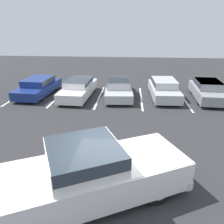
# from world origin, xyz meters

# --- Properties ---
(ground_plane) EXTENTS (60.00, 60.00, 0.00)m
(ground_plane) POSITION_xyz_m (0.00, 0.00, 0.00)
(ground_plane) COLOR #2D2D30
(stall_stripe_a) EXTENTS (0.12, 5.15, 0.01)m
(stall_stripe_a) POSITION_xyz_m (-7.73, 9.41, 0.00)
(stall_stripe_a) COLOR white
(stall_stripe_a) RESTS_ON ground_plane
(stall_stripe_b) EXTENTS (0.12, 5.15, 0.01)m
(stall_stripe_b) POSITION_xyz_m (-4.75, 9.41, 0.00)
(stall_stripe_b) COLOR white
(stall_stripe_b) RESTS_ON ground_plane
(stall_stripe_c) EXTENTS (0.12, 5.15, 0.01)m
(stall_stripe_c) POSITION_xyz_m (-1.78, 9.41, 0.00)
(stall_stripe_c) COLOR white
(stall_stripe_c) RESTS_ON ground_plane
(stall_stripe_d) EXTENTS (0.12, 5.15, 0.01)m
(stall_stripe_d) POSITION_xyz_m (1.19, 9.41, 0.00)
(stall_stripe_d) COLOR white
(stall_stripe_d) RESTS_ON ground_plane
(stall_stripe_e) EXTENTS (0.12, 5.15, 0.01)m
(stall_stripe_e) POSITION_xyz_m (4.17, 9.41, 0.00)
(stall_stripe_e) COLOR white
(stall_stripe_e) RESTS_ON ground_plane
(pickup_truck) EXTENTS (5.81, 4.26, 1.81)m
(pickup_truck) POSITION_xyz_m (-0.56, -0.32, 0.90)
(pickup_truck) COLOR white
(pickup_truck) RESTS_ON ground_plane
(parked_sedan_a) EXTENTS (2.13, 4.65, 1.22)m
(parked_sedan_a) POSITION_xyz_m (-6.32, 9.59, 0.65)
(parked_sedan_a) COLOR navy
(parked_sedan_a) RESTS_ON ground_plane
(parked_sedan_b) EXTENTS (2.01, 4.84, 1.22)m
(parked_sedan_b) POSITION_xyz_m (-3.27, 9.37, 0.65)
(parked_sedan_b) COLOR silver
(parked_sedan_b) RESTS_ON ground_plane
(parked_sedan_c) EXTENTS (2.13, 4.65, 1.21)m
(parked_sedan_c) POSITION_xyz_m (-0.44, 9.65, 0.65)
(parked_sedan_c) COLOR #B7BABF
(parked_sedan_c) RESTS_ON ground_plane
(parked_sedan_d) EXTENTS (1.89, 4.40, 1.28)m
(parked_sedan_d) POSITION_xyz_m (2.76, 9.68, 0.68)
(parked_sedan_d) COLOR #B7BABF
(parked_sedan_d) RESTS_ON ground_plane
(parked_sedan_e) EXTENTS (2.00, 4.48, 1.28)m
(parked_sedan_e) POSITION_xyz_m (5.72, 9.56, 0.68)
(parked_sedan_e) COLOR gray
(parked_sedan_e) RESTS_ON ground_plane
(wheel_stop_curb) EXTENTS (1.64, 0.20, 0.14)m
(wheel_stop_curb) POSITION_xyz_m (-0.58, 12.40, 0.07)
(wheel_stop_curb) COLOR #B7B2A8
(wheel_stop_curb) RESTS_ON ground_plane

